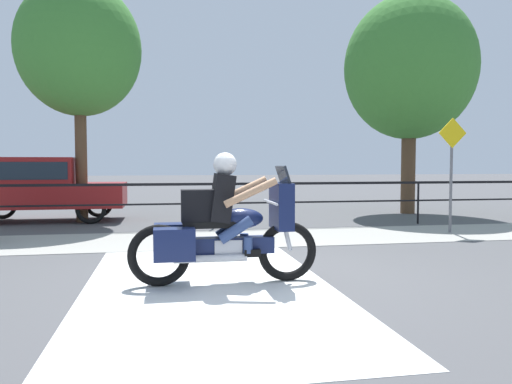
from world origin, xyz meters
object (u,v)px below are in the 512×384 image
(parked_car, at_px, (40,185))
(motorcycle, at_px, (223,226))
(tree_behind_car, at_px, (79,49))
(tree_behind_sign, at_px, (410,68))
(street_sign, at_px, (452,162))

(parked_car, bearing_deg, motorcycle, -62.15)
(motorcycle, height_order, parked_car, parked_car)
(tree_behind_car, bearing_deg, tree_behind_sign, 3.60)
(parked_car, bearing_deg, street_sign, -22.02)
(street_sign, distance_m, tree_behind_car, 9.33)
(motorcycle, xyz_separation_m, parked_car, (-3.85, 7.52, 0.23))
(street_sign, xyz_separation_m, tree_behind_car, (-8.14, 3.57, 2.85))
(motorcycle, height_order, street_sign, street_sign)
(street_sign, bearing_deg, tree_behind_car, 156.32)
(street_sign, bearing_deg, motorcycle, -145.72)
(street_sign, bearing_deg, parked_car, 157.23)
(parked_car, distance_m, street_sign, 10.01)
(motorcycle, height_order, tree_behind_sign, tree_behind_sign)
(street_sign, relative_size, tree_behind_sign, 0.38)
(tree_behind_sign, bearing_deg, parked_car, -178.42)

